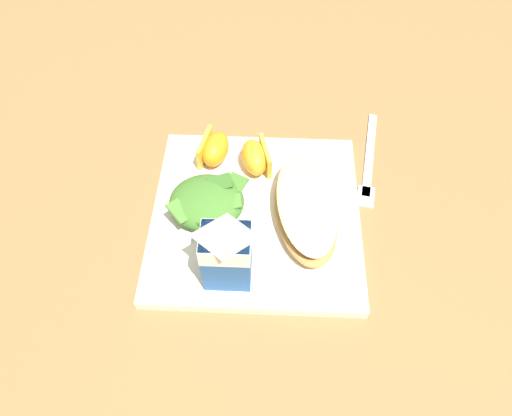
{
  "coord_description": "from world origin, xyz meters",
  "views": [
    {
      "loc": [
        -0.02,
        0.37,
        0.54
      ],
      "look_at": [
        0.0,
        0.0,
        0.03
      ],
      "focal_mm": 33.08,
      "sensor_mm": 36.0,
      "label": 1
    }
  ],
  "objects": [
    {
      "name": "ground",
      "position": [
        0.0,
        0.0,
        0.0
      ],
      "size": [
        3.0,
        3.0,
        0.0
      ],
      "primitive_type": "plane",
      "color": "olive"
    },
    {
      "name": "white_plate",
      "position": [
        0.0,
        0.0,
        0.01
      ],
      "size": [
        0.28,
        0.28,
        0.02
      ],
      "primitive_type": "cube",
      "color": "white",
      "rests_on": "ground"
    },
    {
      "name": "cheesy_pizza_bread",
      "position": [
        -0.07,
        0.01,
        0.03
      ],
      "size": [
        0.1,
        0.18,
        0.04
      ],
      "color": "#B77F42",
      "rests_on": "white_plate"
    },
    {
      "name": "green_salad_pile",
      "position": [
        0.07,
        0.0,
        0.04
      ],
      "size": [
        0.11,
        0.1,
        0.04
      ],
      "color": "#3D7028",
      "rests_on": "white_plate"
    },
    {
      "name": "milk_carton",
      "position": [
        0.03,
        0.1,
        0.08
      ],
      "size": [
        0.06,
        0.04,
        0.11
      ],
      "color": "#23569E",
      "rests_on": "white_plate"
    },
    {
      "name": "orange_wedge_front",
      "position": [
        0.0,
        -0.08,
        0.04
      ],
      "size": [
        0.05,
        0.07,
        0.04
      ],
      "color": "orange",
      "rests_on": "white_plate"
    },
    {
      "name": "orange_wedge_middle",
      "position": [
        0.06,
        -0.1,
        0.04
      ],
      "size": [
        0.05,
        0.07,
        0.04
      ],
      "color": "orange",
      "rests_on": "white_plate"
    },
    {
      "name": "metal_fork",
      "position": [
        -0.16,
        -0.1,
        0.0
      ],
      "size": [
        0.05,
        0.19,
        0.01
      ],
      "color": "silver",
      "rests_on": "ground"
    }
  ]
}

